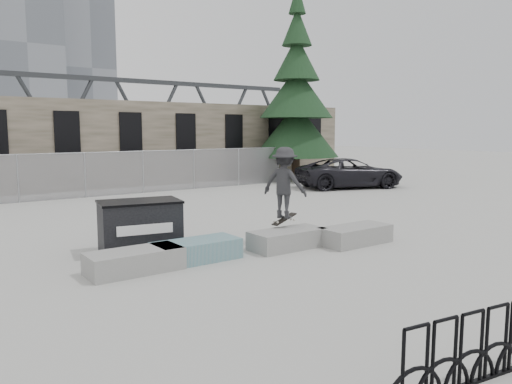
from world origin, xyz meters
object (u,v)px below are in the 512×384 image
planter_center_left (197,250)px  spruce_tree (296,104)px  planter_offset (355,234)px  dumpster (140,226)px  bike_rack (484,346)px  skateboarder (285,183)px  planter_far_left (135,260)px  planter_center_right (288,238)px  suv (350,173)px

planter_center_left → spruce_tree: bearing=42.6°
spruce_tree → planter_offset: bearing=-125.2°
dumpster → bike_rack: dumpster is taller
planter_offset → skateboarder: size_ratio=0.99×
planter_far_left → skateboarder: (4.26, 0.19, 1.37)m
planter_far_left → bike_rack: bike_rack is taller
bike_rack → skateboarder: (2.69, 7.07, 1.19)m
planter_center_right → suv: suv is taller
planter_offset → bike_rack: 7.30m
planter_offset → bike_rack: (-4.22, -5.96, 0.18)m
planter_center_left → skateboarder: skateboarder is taller
bike_rack → planter_center_right: bearing=69.8°
planter_far_left → bike_rack: (1.57, -6.88, 0.18)m
planter_offset → suv: suv is taller
planter_center_right → planter_offset: same height
dumpster → skateboarder: bearing=-11.7°
planter_center_right → suv: 14.03m
planter_center_left → suv: bearing=30.8°
bike_rack → spruce_tree: bearing=54.8°
planter_center_left → suv: 15.93m
planter_center_left → planter_center_right: bearing=-6.8°
planter_center_right → skateboarder: bearing=60.7°
planter_far_left → skateboarder: size_ratio=0.99×
dumpster → spruce_tree: spruce_tree is taller
skateboarder → planter_offset: bearing=-151.9°
planter_far_left → planter_center_left: same height
planter_center_left → planter_offset: size_ratio=1.00×
bike_rack → skateboarder: size_ratio=1.54×
dumpster → suv: (14.38, 6.55, 0.12)m
planter_far_left → planter_offset: (5.79, -0.92, 0.00)m
planter_offset → skateboarder: 2.34m
dumpster → spruce_tree: 19.06m
planter_far_left → spruce_tree: size_ratio=0.17×
planter_center_left → planter_offset: same height
planter_center_left → planter_center_right: (2.49, -0.30, 0.00)m
bike_rack → suv: 20.32m
dumpster → suv: 15.80m
planter_center_right → suv: bearing=37.0°
bike_rack → spruce_tree: (14.05, 19.89, 4.11)m
planter_offset → dumpster: bearing=152.8°
bike_rack → suv: size_ratio=0.56×
planter_far_left → dumpster: 1.87m
planter_center_left → bike_rack: (0.04, -6.93, 0.18)m
suv → skateboarder: size_ratio=2.73×
planter_far_left → planter_center_right: same height
planter_offset → skateboarder: skateboarder is taller
planter_center_left → skateboarder: bearing=3.0°
planter_far_left → suv: bearing=28.3°
dumpster → planter_center_left: bearing=-55.1°
planter_offset → planter_center_right: bearing=159.3°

